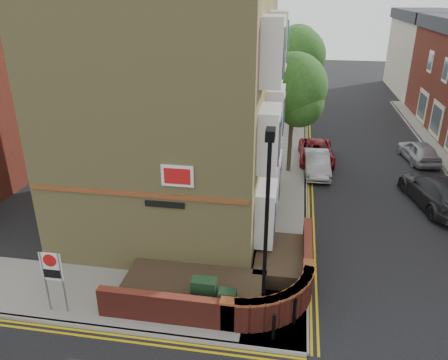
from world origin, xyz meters
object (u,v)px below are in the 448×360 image
utility_cabinet_large (204,295)px  silver_car_near (317,163)px  lamppost (266,231)px  zone_sign (52,271)px

utility_cabinet_large → silver_car_near: 13.32m
silver_car_near → utility_cabinet_large: bearing=-109.7°
lamppost → zone_sign: size_ratio=2.86×
utility_cabinet_large → zone_sign: size_ratio=0.55×
zone_sign → silver_car_near: zone_sign is taller
lamppost → zone_sign: 6.85m
lamppost → silver_car_near: (2.00, 12.84, -2.71)m
utility_cabinet_large → zone_sign: 4.86m
silver_car_near → zone_sign: bearing=-125.1°
utility_cabinet_large → silver_car_near: utility_cabinet_large is taller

